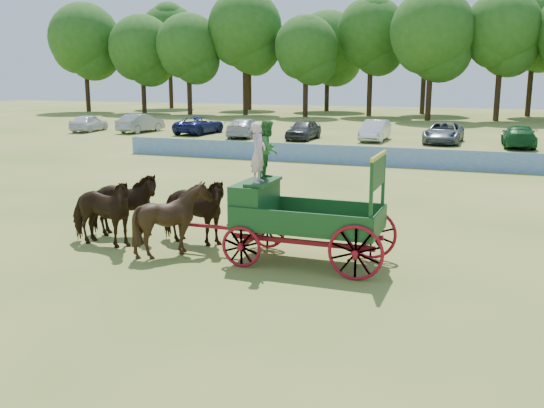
{
  "coord_description": "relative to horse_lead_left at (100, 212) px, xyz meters",
  "views": [
    {
      "loc": [
        7.58,
        -14.8,
        4.92
      ],
      "look_at": [
        1.72,
        1.0,
        1.3
      ],
      "focal_mm": 40.0,
      "sensor_mm": 36.0,
      "label": 1
    }
  ],
  "objects": [
    {
      "name": "ground",
      "position": [
        3.01,
        0.55,
        -1.01
      ],
      "size": [
        160.0,
        160.0,
        0.0
      ],
      "primitive_type": "plane",
      "color": "#A5994A",
      "rests_on": "ground"
    },
    {
      "name": "horse_lead_left",
      "position": [
        0.0,
        0.0,
        0.0
      ],
      "size": [
        2.44,
        1.2,
        2.02
      ],
      "primitive_type": "imported",
      "rotation": [
        0.0,
        0.0,
        1.52
      ],
      "color": "#321D0E",
      "rests_on": "ground"
    },
    {
      "name": "horse_lead_right",
      "position": [
        0.0,
        1.1,
        0.0
      ],
      "size": [
        2.59,
        1.64,
        2.02
      ],
      "primitive_type": "imported",
      "rotation": [
        0.0,
        0.0,
        1.82
      ],
      "color": "#321D0E",
      "rests_on": "ground"
    },
    {
      "name": "horse_wheel_left",
      "position": [
        2.4,
        0.0,
        0.0
      ],
      "size": [
        2.02,
        1.84,
        2.02
      ],
      "primitive_type": "imported",
      "rotation": [
        0.0,
        0.0,
        1.69
      ],
      "color": "#321D0E",
      "rests_on": "ground"
    },
    {
      "name": "horse_wheel_right",
      "position": [
        2.4,
        1.1,
        0.0
      ],
      "size": [
        2.45,
        1.23,
        2.02
      ],
      "primitive_type": "imported",
      "rotation": [
        0.0,
        0.0,
        1.51
      ],
      "color": "#321D0E",
      "rests_on": "ground"
    },
    {
      "name": "farm_dray",
      "position": [
        5.36,
        0.58,
        0.64
      ],
      "size": [
        6.0,
        2.0,
        3.73
      ],
      "color": "maroon",
      "rests_on": "ground"
    },
    {
      "name": "sponsor_banner",
      "position": [
        2.01,
        18.55,
        -0.48
      ],
      "size": [
        26.0,
        0.08,
        1.05
      ],
      "primitive_type": "cube",
      "color": "#1E48A4",
      "rests_on": "ground"
    },
    {
      "name": "parked_cars",
      "position": [
        -4.52,
        30.9,
        -0.25
      ],
      "size": [
        37.35,
        6.5,
        1.58
      ],
      "color": "silver",
      "rests_on": "ground"
    },
    {
      "name": "treeline",
      "position": [
        -1.23,
        58.88,
        8.44
      ],
      "size": [
        91.4,
        21.61,
        15.11
      ],
      "color": "#382314",
      "rests_on": "ground"
    }
  ]
}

